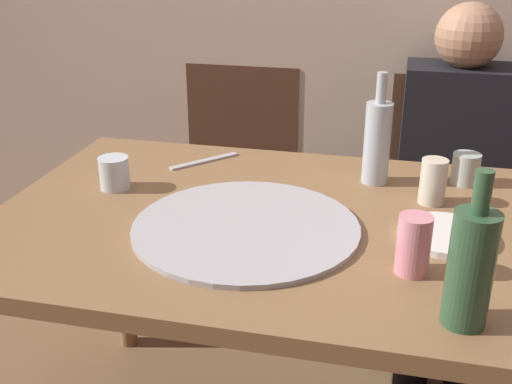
# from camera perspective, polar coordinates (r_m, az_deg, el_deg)

# --- Properties ---
(dining_table) EXTENTS (1.52, 0.91, 0.75)m
(dining_table) POSITION_cam_1_polar(r_m,az_deg,el_deg) (1.48, 5.27, -5.37)
(dining_table) COLOR olive
(dining_table) RESTS_ON ground_plane
(pizza_tray) EXTENTS (0.51, 0.51, 0.01)m
(pizza_tray) POSITION_cam_1_polar(r_m,az_deg,el_deg) (1.39, -0.93, -3.25)
(pizza_tray) COLOR #ADADB2
(pizza_tray) RESTS_ON dining_table
(wine_bottle) EXTENTS (0.08, 0.08, 0.28)m
(wine_bottle) POSITION_cam_1_polar(r_m,az_deg,el_deg) (1.09, 19.18, -6.47)
(wine_bottle) COLOR #2D5133
(wine_bottle) RESTS_ON dining_table
(beer_bottle) EXTENTS (0.07, 0.07, 0.29)m
(beer_bottle) POSITION_cam_1_polar(r_m,az_deg,el_deg) (1.64, 11.11, 4.66)
(beer_bottle) COLOR #B2BCC1
(beer_bottle) RESTS_ON dining_table
(tumbler_near) EXTENTS (0.06, 0.06, 0.11)m
(tumbler_near) POSITION_cam_1_polar(r_m,az_deg,el_deg) (1.57, 16.00, 0.94)
(tumbler_near) COLOR beige
(tumbler_near) RESTS_ON dining_table
(tumbler_far) EXTENTS (0.08, 0.08, 0.08)m
(tumbler_far) POSITION_cam_1_polar(r_m,az_deg,el_deg) (1.64, -12.92, 1.73)
(tumbler_far) COLOR silver
(tumbler_far) RESTS_ON dining_table
(wine_glass) EXTENTS (0.07, 0.07, 0.08)m
(wine_glass) POSITION_cam_1_polar(r_m,az_deg,el_deg) (1.72, 18.75, 2.04)
(wine_glass) COLOR #B7C6BC
(wine_glass) RESTS_ON dining_table
(soda_can) EXTENTS (0.07, 0.07, 0.12)m
(soda_can) POSITION_cam_1_polar(r_m,az_deg,el_deg) (1.24, 14.32, -4.74)
(soda_can) COLOR pink
(soda_can) RESTS_ON dining_table
(plate_stack) EXTENTS (0.21, 0.21, 0.02)m
(plate_stack) POSITION_cam_1_polar(r_m,az_deg,el_deg) (1.42, 17.04, -3.78)
(plate_stack) COLOR white
(plate_stack) RESTS_ON dining_table
(table_knife) EXTENTS (0.16, 0.18, 0.01)m
(table_knife) POSITION_cam_1_polar(r_m,az_deg,el_deg) (1.80, -4.78, 2.86)
(table_knife) COLOR #B7B7BC
(table_knife) RESTS_ON dining_table
(chair_left) EXTENTS (0.44, 0.44, 0.90)m
(chair_left) POSITION_cam_1_polar(r_m,az_deg,el_deg) (2.38, -1.87, 1.92)
(chair_left) COLOR #472D1E
(chair_left) RESTS_ON ground_plane
(chair_right) EXTENTS (0.44, 0.44, 0.90)m
(chair_right) POSITION_cam_1_polar(r_m,az_deg,el_deg) (2.32, 17.16, 0.23)
(chair_right) COLOR #472D1E
(chair_right) RESTS_ON ground_plane
(guest_in_sweater) EXTENTS (0.36, 0.56, 1.17)m
(guest_in_sweater) POSITION_cam_1_polar(r_m,az_deg,el_deg) (2.14, 17.75, 1.84)
(guest_in_sweater) COLOR black
(guest_in_sweater) RESTS_ON ground_plane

